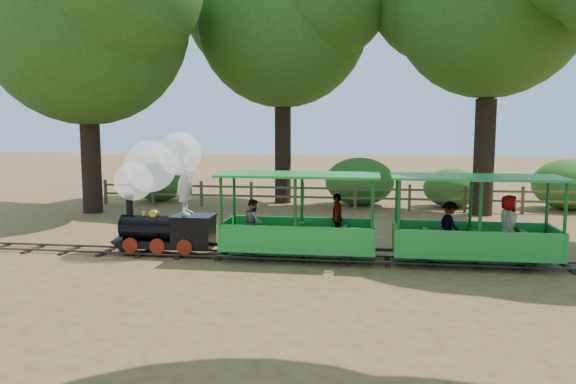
# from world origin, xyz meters

# --- Properties ---
(ground) EXTENTS (90.00, 90.00, 0.00)m
(ground) POSITION_xyz_m (0.00, 0.00, 0.00)
(ground) COLOR #A07B45
(ground) RESTS_ON ground
(track) EXTENTS (22.00, 1.00, 0.10)m
(track) POSITION_xyz_m (0.00, 0.00, 0.07)
(track) COLOR #3F3D3A
(track) RESTS_ON ground
(locomotive) EXTENTS (2.70, 1.27, 3.11)m
(locomotive) POSITION_xyz_m (-3.58, 0.08, 1.76)
(locomotive) COLOR black
(locomotive) RESTS_ON ground
(carriage_front) EXTENTS (3.79, 1.55, 1.97)m
(carriage_front) POSITION_xyz_m (-0.12, 0.02, 0.79)
(carriage_front) COLOR green
(carriage_front) RESTS_ON track
(carriage_rear) EXTENTS (3.79, 1.55, 1.97)m
(carriage_rear) POSITION_xyz_m (3.97, 0.01, 0.81)
(carriage_rear) COLOR green
(carriage_rear) RESTS_ON track
(oak_nw) EXTENTS (9.13, 8.04, 10.48)m
(oak_nw) POSITION_xyz_m (-8.54, 6.10, 7.21)
(oak_nw) COLOR #2D2116
(oak_nw) RESTS_ON ground
(oak_nc) EXTENTS (8.51, 7.49, 10.67)m
(oak_nc) POSITION_xyz_m (-2.03, 9.59, 7.62)
(oak_nc) COLOR #2D2116
(oak_nc) RESTS_ON ground
(fence) EXTENTS (18.10, 0.10, 1.00)m
(fence) POSITION_xyz_m (0.00, 8.00, 0.58)
(fence) COLOR brown
(fence) RESTS_ON ground
(shrub_west) EXTENTS (2.37, 1.83, 1.64)m
(shrub_west) POSITION_xyz_m (-7.26, 9.30, 0.82)
(shrub_west) COLOR #2D6B1E
(shrub_west) RESTS_ON ground
(shrub_mid_w) EXTENTS (2.74, 2.11, 1.90)m
(shrub_mid_w) POSITION_xyz_m (1.13, 9.30, 0.95)
(shrub_mid_w) COLOR #2D6B1E
(shrub_mid_w) RESTS_ON ground
(shrub_mid_e) EXTENTS (2.18, 1.68, 1.51)m
(shrub_mid_e) POSITION_xyz_m (4.69, 9.30, 0.76)
(shrub_mid_e) COLOR #2D6B1E
(shrub_mid_e) RESTS_ON ground
(shrub_east) EXTENTS (2.78, 2.14, 1.92)m
(shrub_east) POSITION_xyz_m (9.00, 9.30, 0.96)
(shrub_east) COLOR #2D6B1E
(shrub_east) RESTS_ON ground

